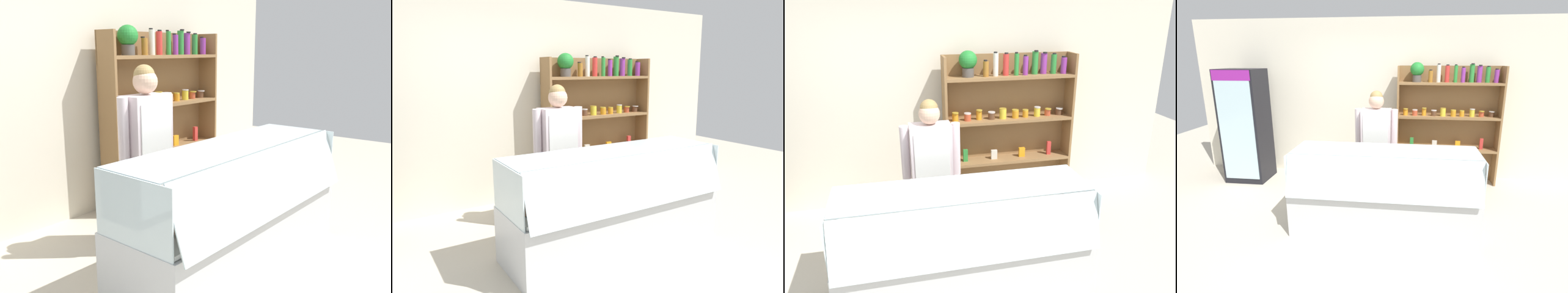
% 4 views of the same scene
% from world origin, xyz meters
% --- Properties ---
extents(ground_plane, '(12.00, 12.00, 0.00)m').
position_xyz_m(ground_plane, '(0.00, 0.00, 0.00)').
color(ground_plane, beige).
extents(back_wall, '(6.80, 0.10, 2.70)m').
position_xyz_m(back_wall, '(0.00, 2.04, 1.35)').
color(back_wall, silver).
rests_on(back_wall, ground).
extents(drinks_fridge, '(0.67, 0.58, 1.89)m').
position_xyz_m(drinks_fridge, '(-2.32, 1.46, 0.94)').
color(drinks_fridge, black).
rests_on(drinks_fridge, ground).
extents(shelving_unit, '(1.66, 0.29, 1.99)m').
position_xyz_m(shelving_unit, '(1.03, 1.78, 1.13)').
color(shelving_unit, olive).
rests_on(shelving_unit, ground).
extents(deli_display_case, '(2.21, 0.78, 1.01)m').
position_xyz_m(deli_display_case, '(0.15, 0.10, 0.31)').
color(deli_display_case, silver).
rests_on(deli_display_case, ground).
extents(shop_clerk, '(0.60, 0.25, 1.62)m').
position_xyz_m(shop_clerk, '(-0.03, 0.90, 0.96)').
color(shop_clerk, '#2D2D38').
rests_on(shop_clerk, ground).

